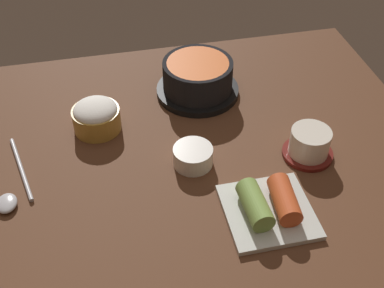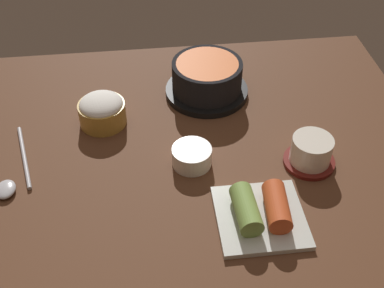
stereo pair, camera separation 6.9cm
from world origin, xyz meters
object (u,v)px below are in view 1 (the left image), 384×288
(rice_bowl, at_px, (96,116))
(spoon, at_px, (12,191))
(banchan_cup_center, at_px, (193,156))
(stone_pot, at_px, (198,78))
(tea_cup_with_saucer, at_px, (309,144))
(kimchi_plate, at_px, (269,206))

(rice_bowl, xyz_separation_m, spoon, (-0.16, -0.15, -0.03))
(banchan_cup_center, bearing_deg, stone_pot, 74.83)
(rice_bowl, distance_m, tea_cup_with_saucer, 0.42)
(banchan_cup_center, distance_m, kimchi_plate, 0.18)
(banchan_cup_center, height_order, spoon, banchan_cup_center)
(spoon, bearing_deg, kimchi_plate, -18.47)
(tea_cup_with_saucer, distance_m, spoon, 0.55)
(rice_bowl, bearing_deg, tea_cup_with_saucer, -23.30)
(tea_cup_with_saucer, bearing_deg, banchan_cup_center, 173.52)
(stone_pot, relative_size, banchan_cup_center, 2.42)
(rice_bowl, xyz_separation_m, tea_cup_with_saucer, (0.39, -0.17, -0.00))
(tea_cup_with_saucer, bearing_deg, kimchi_plate, -134.75)
(stone_pot, height_order, tea_cup_with_saucer, stone_pot)
(stone_pot, height_order, banchan_cup_center, stone_pot)
(banchan_cup_center, bearing_deg, tea_cup_with_saucer, -6.48)
(rice_bowl, distance_m, banchan_cup_center, 0.22)
(banchan_cup_center, xyz_separation_m, spoon, (-0.33, -0.00, -0.01))
(kimchi_plate, bearing_deg, stone_pot, 96.29)
(stone_pot, distance_m, rice_bowl, 0.24)
(spoon, bearing_deg, tea_cup_with_saucer, -2.18)
(stone_pot, bearing_deg, spoon, -150.47)
(stone_pot, xyz_separation_m, kimchi_plate, (0.04, -0.37, -0.02))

